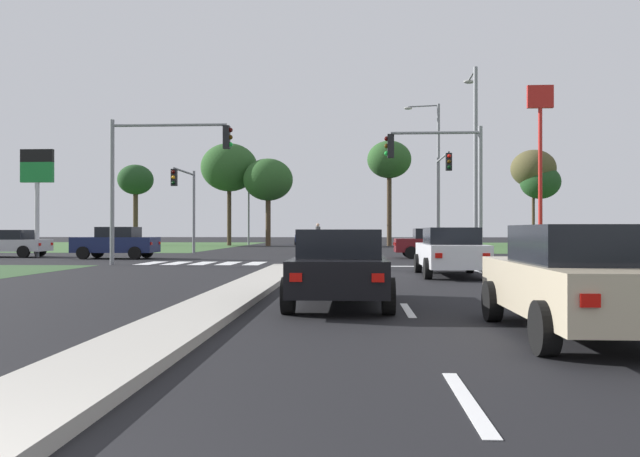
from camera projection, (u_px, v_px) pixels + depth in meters
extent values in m
plane|color=black|center=(306.00, 258.00, 32.24)|extent=(200.00, 200.00, 0.00)
cube|color=#385B2D|center=(54.00, 246.00, 58.15)|extent=(35.00, 35.00, 0.01)
cube|color=#385B2D|center=(615.00, 247.00, 55.26)|extent=(35.00, 35.00, 0.01)
cube|color=#ADA89E|center=(235.00, 295.00, 13.27)|extent=(1.20, 22.00, 0.14)
cube|color=gray|center=(327.00, 245.00, 57.20)|extent=(1.20, 36.00, 0.14)
cube|color=silver|center=(467.00, 401.00, 5.28)|extent=(0.14, 2.00, 0.01)
cube|color=silver|center=(408.00, 310.00, 11.27)|extent=(0.14, 2.00, 0.01)
cube|color=silver|center=(390.00, 282.00, 17.26)|extent=(0.14, 2.00, 0.01)
cube|color=silver|center=(381.00, 269.00, 23.25)|extent=(0.14, 2.00, 0.01)
cube|color=silver|center=(376.00, 261.00, 29.24)|extent=(0.14, 2.00, 0.01)
cube|color=silver|center=(549.00, 295.00, 13.88)|extent=(0.14, 24.00, 0.01)
cube|color=silver|center=(386.00, 266.00, 25.04)|extent=(6.40, 0.50, 0.01)
cube|color=silver|center=(151.00, 263.00, 27.42)|extent=(0.70, 2.80, 0.01)
cube|color=silver|center=(177.00, 263.00, 27.35)|extent=(0.70, 2.80, 0.01)
cube|color=silver|center=(203.00, 263.00, 27.28)|extent=(0.70, 2.80, 0.01)
cube|color=silver|center=(229.00, 263.00, 27.22)|extent=(0.70, 2.80, 0.01)
cube|color=silver|center=(255.00, 263.00, 27.15)|extent=(0.70, 2.80, 0.01)
cube|color=black|center=(340.00, 273.00, 12.05)|extent=(1.72, 4.20, 0.62)
cube|color=black|center=(340.00, 243.00, 11.90)|extent=(1.51, 1.93, 0.52)
cube|color=red|center=(296.00, 277.00, 9.97)|extent=(0.20, 0.04, 0.14)
cube|color=red|center=(378.00, 278.00, 9.90)|extent=(0.20, 0.04, 0.14)
cylinder|color=black|center=(302.00, 283.00, 13.44)|extent=(0.22, 0.64, 0.64)
cylinder|color=black|center=(382.00, 283.00, 13.34)|extent=(0.22, 0.64, 0.64)
cylinder|color=black|center=(288.00, 296.00, 10.76)|extent=(0.22, 0.64, 0.64)
cylinder|color=black|center=(388.00, 296.00, 10.66)|extent=(0.22, 0.64, 0.64)
cube|color=#BCAD8E|center=(583.00, 288.00, 8.50)|extent=(1.85, 4.29, 0.68)
cube|color=black|center=(587.00, 244.00, 8.35)|extent=(1.63, 1.97, 0.52)
cube|color=red|center=(590.00, 301.00, 6.37)|extent=(0.20, 0.04, 0.14)
cylinder|color=black|center=(492.00, 301.00, 9.92)|extent=(0.22, 0.64, 0.64)
cylinder|color=black|center=(612.00, 302.00, 9.81)|extent=(0.22, 0.64, 0.64)
cylinder|color=black|center=(545.00, 328.00, 7.18)|extent=(0.22, 0.64, 0.64)
cube|color=maroon|center=(436.00, 245.00, 32.28)|extent=(4.24, 1.84, 0.70)
cube|color=black|center=(433.00, 234.00, 32.29)|extent=(1.95, 1.62, 0.52)
cube|color=red|center=(394.00, 244.00, 33.10)|extent=(0.04, 0.20, 0.14)
cube|color=red|center=(395.00, 244.00, 31.70)|extent=(0.04, 0.20, 0.14)
cylinder|color=black|center=(460.00, 252.00, 33.12)|extent=(0.64, 0.22, 0.64)
cylinder|color=black|center=(466.00, 253.00, 31.28)|extent=(0.64, 0.22, 0.64)
cylinder|color=black|center=(408.00, 251.00, 33.27)|extent=(0.64, 0.22, 0.64)
cylinder|color=black|center=(411.00, 253.00, 31.44)|extent=(0.64, 0.22, 0.64)
cube|color=#161E47|center=(116.00, 245.00, 31.91)|extent=(4.12, 1.76, 0.78)
cube|color=black|center=(119.00, 232.00, 31.91)|extent=(1.89, 1.54, 0.52)
cube|color=red|center=(151.00, 244.00, 31.13)|extent=(0.04, 0.20, 0.14)
cube|color=red|center=(160.00, 243.00, 32.46)|extent=(0.04, 0.20, 0.14)
cylinder|color=black|center=(83.00, 253.00, 31.11)|extent=(0.64, 0.22, 0.64)
cylinder|color=black|center=(98.00, 252.00, 32.86)|extent=(0.64, 0.22, 0.64)
cylinder|color=black|center=(135.00, 253.00, 30.96)|extent=(0.64, 0.22, 0.64)
cylinder|color=black|center=(147.00, 252.00, 32.71)|extent=(0.64, 0.22, 0.64)
cube|color=navy|center=(306.00, 238.00, 62.56)|extent=(1.81, 4.58, 0.70)
cube|color=black|center=(306.00, 232.00, 62.71)|extent=(1.59, 2.11, 0.52)
cube|color=red|center=(315.00, 237.00, 64.83)|extent=(0.20, 0.04, 0.14)
cube|color=red|center=(301.00, 237.00, 64.91)|extent=(0.20, 0.04, 0.14)
cylinder|color=black|center=(314.00, 242.00, 61.04)|extent=(0.22, 0.64, 0.64)
cylinder|color=black|center=(296.00, 242.00, 61.15)|extent=(0.22, 0.64, 0.64)
cylinder|color=black|center=(316.00, 241.00, 63.97)|extent=(0.22, 0.64, 0.64)
cylinder|color=black|center=(299.00, 241.00, 64.07)|extent=(0.22, 0.64, 0.64)
cube|color=#B7B7BC|center=(8.00, 245.00, 33.84)|extent=(4.24, 1.73, 0.63)
cube|color=black|center=(10.00, 235.00, 33.84)|extent=(1.95, 1.53, 0.52)
cube|color=red|center=(40.00, 244.00, 33.06)|extent=(0.04, 0.20, 0.14)
cube|color=red|center=(52.00, 244.00, 34.38)|extent=(0.04, 0.20, 0.14)
cylinder|color=black|center=(23.00, 252.00, 32.90)|extent=(0.64, 0.22, 0.64)
cylinder|color=black|center=(40.00, 251.00, 34.63)|extent=(0.64, 0.22, 0.64)
cube|color=silver|center=(450.00, 255.00, 19.82)|extent=(1.75, 4.54, 0.69)
cube|color=black|center=(451.00, 236.00, 19.68)|extent=(1.54, 2.09, 0.52)
cube|color=red|center=(439.00, 256.00, 17.58)|extent=(0.20, 0.04, 0.14)
cube|color=red|center=(486.00, 256.00, 17.50)|extent=(0.20, 0.04, 0.14)
cylinder|color=black|center=(418.00, 263.00, 21.32)|extent=(0.22, 0.64, 0.64)
cylinder|color=black|center=(470.00, 263.00, 21.22)|extent=(0.22, 0.64, 0.64)
cylinder|color=black|center=(428.00, 268.00, 18.42)|extent=(0.22, 0.64, 0.64)
cylinder|color=black|center=(488.00, 269.00, 18.33)|extent=(0.22, 0.64, 0.64)
cylinder|color=gray|center=(194.00, 212.00, 39.27)|extent=(0.18, 0.18, 5.19)
cylinder|color=gray|center=(185.00, 172.00, 37.15)|extent=(0.12, 4.27, 0.12)
cube|color=black|center=(174.00, 177.00, 35.02)|extent=(0.32, 0.26, 0.95)
sphere|color=#360503|center=(173.00, 172.00, 34.86)|extent=(0.20, 0.20, 0.20)
sphere|color=orange|center=(173.00, 177.00, 34.86)|extent=(0.20, 0.20, 0.20)
sphere|color=black|center=(173.00, 183.00, 34.85)|extent=(0.20, 0.20, 0.20)
cylinder|color=gray|center=(437.00, 206.00, 38.41)|extent=(0.18, 0.18, 5.92)
cylinder|color=gray|center=(443.00, 157.00, 36.08)|extent=(0.12, 4.69, 0.12)
cube|color=black|center=(449.00, 162.00, 33.73)|extent=(0.32, 0.26, 0.95)
sphere|color=red|center=(449.00, 156.00, 33.58)|extent=(0.20, 0.20, 0.20)
sphere|color=#3A2405|center=(449.00, 162.00, 33.58)|extent=(0.20, 0.20, 0.20)
sphere|color=black|center=(449.00, 167.00, 33.57)|extent=(0.20, 0.20, 0.20)
cylinder|color=gray|center=(480.00, 196.00, 25.23)|extent=(0.18, 0.18, 5.66)
cylinder|color=gray|center=(435.00, 133.00, 25.34)|extent=(3.61, 0.12, 0.12)
cube|color=black|center=(391.00, 146.00, 25.44)|extent=(0.26, 0.32, 0.95)
sphere|color=#360503|center=(387.00, 139.00, 25.45)|extent=(0.20, 0.20, 0.20)
sphere|color=#3A2405|center=(387.00, 146.00, 25.45)|extent=(0.20, 0.20, 0.20)
sphere|color=green|center=(387.00, 153.00, 25.45)|extent=(0.20, 0.20, 0.20)
cylinder|color=gray|center=(112.00, 192.00, 26.09)|extent=(0.18, 0.18, 6.07)
cylinder|color=gray|center=(169.00, 125.00, 25.97)|extent=(4.83, 0.12, 0.12)
cube|color=black|center=(227.00, 137.00, 25.83)|extent=(0.26, 0.32, 0.95)
sphere|color=#360503|center=(230.00, 130.00, 25.82)|extent=(0.20, 0.20, 0.20)
sphere|color=#3A2405|center=(230.00, 137.00, 25.82)|extent=(0.20, 0.20, 0.20)
sphere|color=green|center=(230.00, 144.00, 25.82)|extent=(0.20, 0.20, 0.20)
cylinder|color=gray|center=(476.00, 164.00, 29.58)|extent=(0.20, 0.20, 9.20)
cylinder|color=gray|center=(472.00, 75.00, 30.65)|extent=(0.18, 2.13, 0.10)
ellipsoid|color=#B2B2A8|center=(469.00, 82.00, 31.71)|extent=(0.56, 0.28, 0.20)
cylinder|color=gray|center=(439.00, 178.00, 42.77)|extent=(0.20, 0.20, 10.12)
cylinder|color=gray|center=(423.00, 106.00, 43.04)|extent=(2.05, 0.49, 0.10)
ellipsoid|color=#B2B2A8|center=(408.00, 108.00, 43.30)|extent=(0.56, 0.28, 0.20)
cylinder|color=gray|center=(249.00, 203.00, 63.23)|extent=(0.20, 0.20, 8.44)
cylinder|color=gray|center=(248.00, 161.00, 62.07)|extent=(0.28, 2.35, 0.10)
ellipsoid|color=#B2B2A8|center=(246.00, 161.00, 60.90)|extent=(0.56, 0.28, 0.20)
cylinder|color=maroon|center=(318.00, 244.00, 42.33)|extent=(0.16, 0.16, 0.76)
cylinder|color=#4C4C4C|center=(318.00, 232.00, 42.33)|extent=(0.34, 0.34, 0.80)
sphere|color=tan|center=(318.00, 225.00, 42.34)|extent=(0.23, 0.23, 0.23)
cylinder|color=red|center=(540.00, 179.00, 43.84)|extent=(0.28, 0.28, 10.04)
cube|color=red|center=(540.00, 97.00, 43.85)|extent=(1.80, 0.30, 1.60)
torus|color=yellow|center=(534.00, 97.00, 44.04)|extent=(0.96, 0.16, 0.96)
torus|color=yellow|center=(545.00, 97.00, 44.00)|extent=(0.96, 0.16, 0.96)
cylinder|color=silver|center=(37.00, 220.00, 33.88)|extent=(0.24, 0.24, 4.05)
cube|color=#197F33|center=(37.00, 172.00, 33.89)|extent=(1.80, 0.24, 1.10)
cube|color=black|center=(37.00, 156.00, 33.89)|extent=(1.80, 0.24, 0.70)
cylinder|color=#423323|center=(136.00, 217.00, 60.64)|extent=(0.47, 0.47, 5.44)
ellipsoid|color=#1E421E|center=(136.00, 180.00, 60.65)|extent=(3.43, 3.43, 2.91)
cylinder|color=#423323|center=(229.00, 214.00, 59.66)|extent=(0.40, 0.40, 5.98)
ellipsoid|color=#285123|center=(229.00, 167.00, 59.67)|extent=(5.40, 5.40, 4.59)
cylinder|color=#423323|center=(268.00, 220.00, 57.88)|extent=(0.47, 0.47, 4.89)
ellipsoid|color=#285123|center=(268.00, 180.00, 57.89)|extent=(4.59, 4.59, 3.90)
cylinder|color=#423323|center=(389.00, 209.00, 57.90)|extent=(0.44, 0.44, 6.90)
ellipsoid|color=#285123|center=(389.00, 159.00, 57.92)|extent=(4.08, 4.08, 3.47)
cylinder|color=#423323|center=(540.00, 219.00, 60.84)|extent=(0.38, 0.38, 5.10)
ellipsoid|color=#1E421E|center=(540.00, 182.00, 60.85)|extent=(3.86, 3.86, 3.28)
cylinder|color=#423323|center=(533.00, 213.00, 61.17)|extent=(0.29, 0.29, 6.31)
ellipsoid|color=#4C4728|center=(533.00, 169.00, 61.18)|extent=(4.33, 4.33, 3.68)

